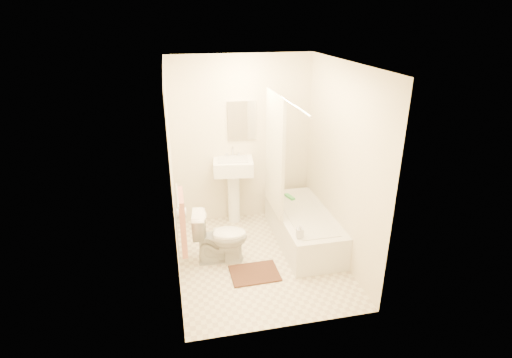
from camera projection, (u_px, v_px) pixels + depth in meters
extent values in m
plane|color=beige|center=(260.00, 259.00, 5.06)|extent=(2.40, 2.40, 0.00)
plane|color=white|center=(261.00, 64.00, 4.13)|extent=(2.40, 2.40, 0.00)
cube|color=beige|center=(242.00, 141.00, 5.68)|extent=(2.00, 0.02, 2.40)
cube|color=beige|center=(172.00, 178.00, 4.40)|extent=(0.02, 2.40, 2.40)
cube|color=beige|center=(342.00, 165.00, 4.79)|extent=(0.02, 2.40, 2.40)
cube|color=white|center=(242.00, 121.00, 5.54)|extent=(0.40, 0.03, 0.55)
cylinder|color=silver|center=(285.00, 99.00, 4.43)|extent=(0.03, 1.70, 0.03)
cube|color=silver|center=(275.00, 154.00, 5.10)|extent=(0.04, 0.80, 1.55)
cylinder|color=silver|center=(177.00, 196.00, 4.22)|extent=(0.02, 0.60, 0.02)
cube|color=#CC7266|center=(182.00, 222.00, 4.35)|extent=(0.06, 0.45, 0.66)
cylinder|color=white|center=(182.00, 213.00, 4.71)|extent=(0.11, 0.12, 0.12)
imported|color=white|center=(220.00, 237.00, 4.92)|extent=(0.71, 0.45, 0.66)
cube|color=#512A22|center=(255.00, 273.00, 4.77)|extent=(0.58, 0.44, 0.02)
imported|color=white|center=(300.00, 231.00, 4.67)|extent=(0.09, 0.09, 0.18)
cube|color=#4BBE58|center=(290.00, 197.00, 5.68)|extent=(0.11, 0.20, 0.04)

